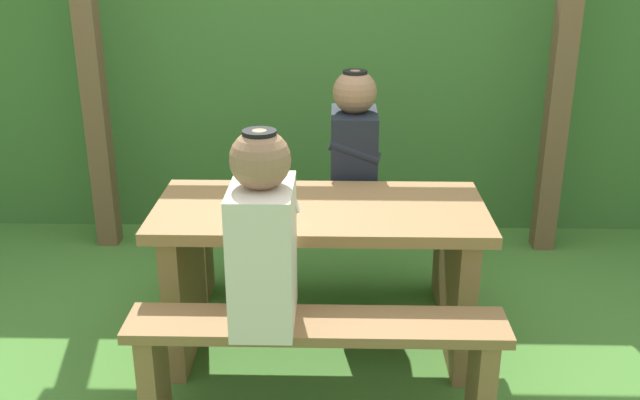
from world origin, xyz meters
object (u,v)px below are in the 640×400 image
picnic_table (320,254)px  bottle_left (264,183)px  bench_near (317,352)px  bench_far (322,237)px  person_black_coat (354,150)px  person_white_shirt (263,237)px  drinking_glass (259,186)px

picnic_table → bottle_left: bottle_left is taller
picnic_table → bench_near: size_ratio=1.00×
picnic_table → bench_far: 0.55m
bench_near → person_black_coat: size_ratio=1.95×
person_white_shirt → person_black_coat: (0.34, 1.06, 0.00)m
bench_far → person_black_coat: bearing=-1.2°
picnic_table → person_white_shirt: 0.64m
bench_far → person_white_shirt: 1.17m
person_black_coat → bottle_left: (-0.39, -0.50, 0.00)m
person_white_shirt → bottle_left: bearing=95.0°
person_black_coat → drinking_glass: size_ratio=8.33×
picnic_table → bottle_left: 0.40m
bench_far → picnic_table: bearing=-90.0°
drinking_glass → bottle_left: (0.03, -0.10, 0.05)m
bench_near → person_white_shirt: size_ratio=1.95×
bench_near → drinking_glass: bearing=112.2°
bench_far → person_white_shirt: person_white_shirt is taller
drinking_glass → picnic_table: bearing=-24.6°
picnic_table → drinking_glass: 0.40m
bench_far → person_black_coat: 0.49m
bench_near → drinking_glass: 0.82m
bench_far → person_black_coat: size_ratio=1.95×
person_white_shirt → drinking_glass: bearing=96.9°
person_white_shirt → drinking_glass: size_ratio=8.33×
bench_far → bench_near: bearing=-90.0°
person_white_shirt → person_black_coat: size_ratio=1.00×
bench_far → person_white_shirt: bearing=-100.1°
bottle_left → bench_far: bearing=64.8°
bench_far → person_white_shirt: (-0.19, -1.06, 0.47)m
bench_near → bench_far: 1.06m
picnic_table → bench_near: 0.55m
person_white_shirt → bottle_left: (-0.05, 0.55, 0.00)m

